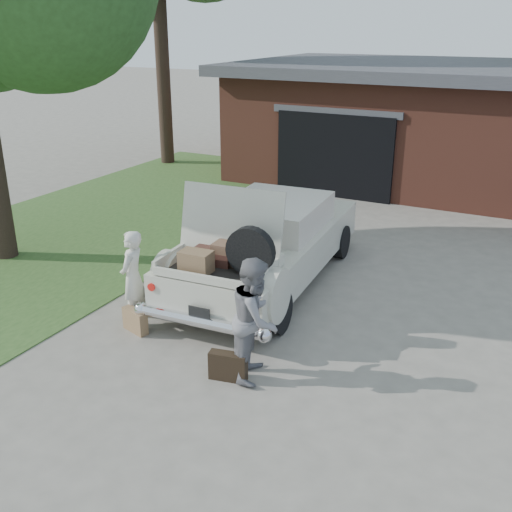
% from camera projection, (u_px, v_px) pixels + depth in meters
% --- Properties ---
extents(ground, '(90.00, 90.00, 0.00)m').
position_uv_depth(ground, '(238.00, 337.00, 8.98)').
color(ground, gray).
rests_on(ground, ground).
extents(grass_strip, '(6.00, 16.00, 0.02)m').
position_uv_depth(grass_strip, '(93.00, 226.00, 13.81)').
color(grass_strip, '#2D4C1E').
rests_on(grass_strip, ground).
extents(house, '(12.80, 7.80, 3.30)m').
position_uv_depth(house, '(457.00, 122.00, 17.43)').
color(house, brown).
rests_on(house, ground).
extents(sedan, '(2.33, 5.25, 2.11)m').
position_uv_depth(sedan, '(267.00, 243.00, 10.59)').
color(sedan, beige).
rests_on(sedan, ground).
extents(woman_left, '(0.48, 0.61, 1.50)m').
position_uv_depth(woman_left, '(133.00, 277.00, 9.20)').
color(woman_left, silver).
rests_on(woman_left, ground).
extents(woman_right, '(0.82, 0.94, 1.67)m').
position_uv_depth(woman_right, '(256.00, 318.00, 7.74)').
color(woman_right, slate).
rests_on(woman_right, ground).
extents(suitcase_left, '(0.49, 0.28, 0.36)m').
position_uv_depth(suitcase_left, '(135.00, 321.00, 9.08)').
color(suitcase_left, '#94714B').
rests_on(suitcase_left, ground).
extents(suitcase_right, '(0.53, 0.26, 0.39)m').
position_uv_depth(suitcase_right, '(228.00, 366.00, 7.85)').
color(suitcase_right, black).
rests_on(suitcase_right, ground).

